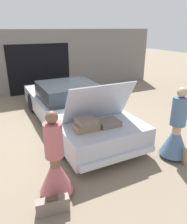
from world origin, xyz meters
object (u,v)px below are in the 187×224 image
object	(u,v)px
person_left	(55,167)
person_right	(176,134)
car	(72,107)
suitcase_beside_left_person	(53,205)

from	to	relation	value
person_left	person_right	xyz separation A→B (m)	(2.84, -0.04, 0.02)
person_right	person_left	bearing A→B (deg)	87.78
car	person_left	world-z (taller)	car
person_right	suitcase_beside_left_person	world-z (taller)	person_right
car	suitcase_beside_left_person	distance (m)	3.63
car	suitcase_beside_left_person	size ratio (longest dim) A/B	9.59
car	person_right	distance (m)	3.19
person_right	car	bearing A→B (deg)	24.98
person_right	suitcase_beside_left_person	distance (m)	3.09
car	person_right	xyz separation A→B (m)	(1.42, -2.86, 0.04)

